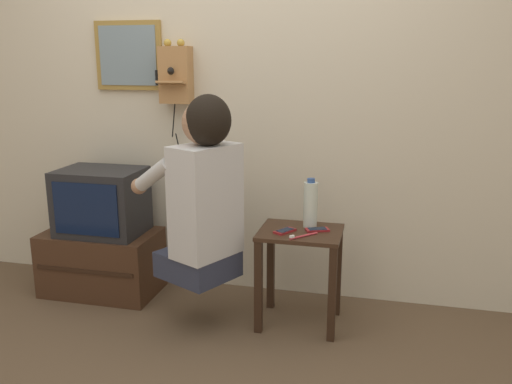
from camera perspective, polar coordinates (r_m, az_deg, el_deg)
name	(u,v)px	position (r m, az deg, el deg)	size (l,w,h in m)	color
wall_back	(242,87)	(3.31, -1.53, 10.99)	(6.80, 0.05, 2.55)	beige
side_table	(300,256)	(2.98, 4.65, -6.68)	(0.44, 0.36, 0.54)	#382316
person	(203,191)	(2.82, -5.65, 0.16)	(0.61, 0.54, 0.98)	#2D3347
tv_stand	(102,262)	(3.57, -15.90, -7.09)	(0.70, 0.42, 0.39)	#422819
television	(102,202)	(3.43, -15.95, -0.98)	(0.50, 0.37, 0.40)	#232326
wall_phone_antique	(176,74)	(3.35, -8.47, 12.14)	(0.23, 0.18, 0.75)	#AD7A47
framed_picture	(129,56)	(3.52, -13.27, 13.80)	(0.43, 0.03, 0.42)	olive
cell_phone_held	(285,231)	(2.90, 3.05, -4.11)	(0.12, 0.14, 0.01)	maroon
cell_phone_spare	(317,230)	(2.93, 6.47, -3.96)	(0.14, 0.10, 0.01)	maroon
water_bottle	(310,204)	(2.97, 5.76, -1.28)	(0.08, 0.08, 0.27)	silver
toothbrush	(302,236)	(2.82, 4.84, -4.63)	(0.13, 0.14, 0.02)	#D83F4C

